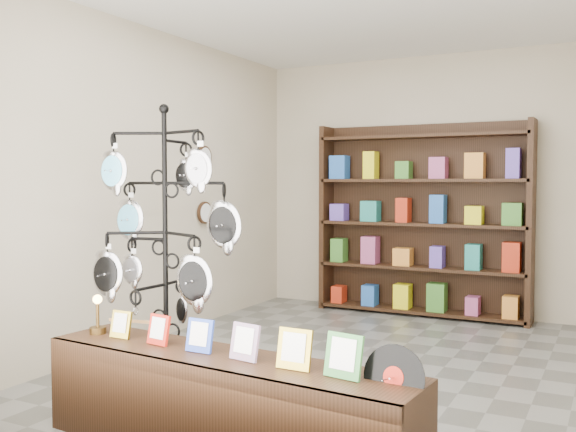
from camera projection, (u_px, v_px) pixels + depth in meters
name	position (u px, v px, depth m)	size (l,w,h in m)	color
ground	(346.00, 365.00, 5.37)	(5.00, 5.00, 0.00)	slate
room_envelope	(347.00, 143.00, 5.27)	(5.00, 5.00, 5.00)	#C1B29C
display_tree	(165.00, 233.00, 4.32)	(1.05, 0.94, 2.05)	black
front_shelf	(222.00, 406.00, 3.56)	(2.34, 0.66, 0.81)	black
back_shelving	(422.00, 226.00, 7.35)	(2.42, 0.36, 2.20)	black
wall_clocks	(205.00, 185.00, 6.90)	(0.03, 0.24, 0.84)	black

